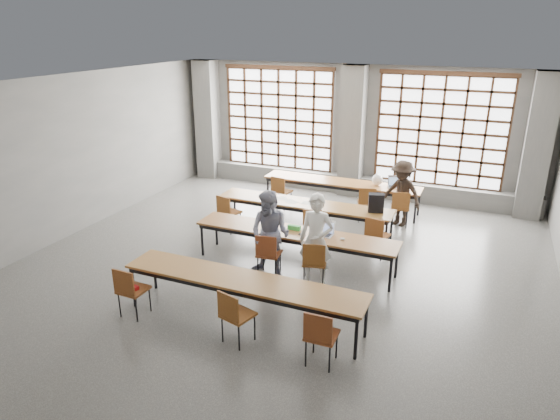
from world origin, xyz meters
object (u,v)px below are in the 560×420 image
(plastic_bag, at_px, (377,180))
(student_male, at_px, (316,240))
(desk_row_b, at_px, (304,205))
(chair_back_right, at_px, (400,205))
(chair_front_left, at_px, (268,251))
(chair_back_mid, at_px, (367,200))
(chair_near_mid, at_px, (234,312))
(desk_row_d, at_px, (243,283))
(phone, at_px, (302,235))
(chair_mid_right, at_px, (376,233))
(chair_near_left, at_px, (130,287))
(desk_row_a, at_px, (341,184))
(red_pouch, at_px, (133,287))
(green_box, at_px, (294,228))
(laptop_front, at_px, (324,231))
(laptop_back, at_px, (395,184))
(student_female, at_px, (270,234))
(student_back, at_px, (402,193))
(chair_back_left, at_px, (280,189))
(backpack, at_px, (376,203))
(chair_front_right, at_px, (314,259))
(desk_row_c, at_px, (295,235))
(chair_mid_left, at_px, (227,210))
(chair_near_right, at_px, (320,333))

(plastic_bag, bearing_deg, student_male, -92.71)
(desk_row_b, relative_size, student_male, 2.33)
(chair_back_right, relative_size, chair_front_left, 1.00)
(chair_back_mid, bearing_deg, chair_near_mid, -96.07)
(desk_row_d, distance_m, phone, 2.01)
(chair_mid_right, distance_m, chair_near_left, 4.87)
(desk_row_a, bearing_deg, red_pouch, -105.05)
(chair_near_mid, distance_m, green_box, 2.82)
(laptop_front, height_order, laptop_back, same)
(student_male, xyz_separation_m, student_female, (-0.90, 0.00, -0.03))
(chair_mid_right, distance_m, student_female, 2.26)
(chair_front_left, distance_m, student_back, 4.04)
(chair_front_left, distance_m, student_female, 0.32)
(desk_row_d, xyz_separation_m, chair_back_left, (-1.46, 4.96, -0.13))
(desk_row_d, xyz_separation_m, student_female, (-0.24, 1.60, 0.16))
(chair_near_left, xyz_separation_m, student_female, (1.46, 2.23, 0.29))
(chair_back_mid, xyz_separation_m, laptop_front, (-0.16, -2.76, 0.25))
(desk_row_d, relative_size, chair_back_mid, 4.55)
(chair_back_left, height_order, backpack, backpack)
(chair_front_right, relative_size, laptop_back, 2.10)
(laptop_front, distance_m, plastic_bag, 3.44)
(laptop_front, bearing_deg, chair_back_left, 126.97)
(chair_front_left, relative_size, plastic_bag, 3.08)
(desk_row_a, distance_m, laptop_front, 3.45)
(chair_mid_right, relative_size, backpack, 2.20)
(chair_back_right, height_order, laptop_back, laptop_back)
(desk_row_c, bearing_deg, laptop_back, 71.17)
(desk_row_c, height_order, chair_mid_left, chair_mid_left)
(laptop_front, bearing_deg, desk_row_a, 101.07)
(chair_back_right, bearing_deg, plastic_bag, 136.52)
(desk_row_a, relative_size, chair_near_right, 4.55)
(chair_front_left, relative_size, student_back, 0.56)
(desk_row_a, height_order, student_male, student_male)
(desk_row_b, relative_size, chair_near_mid, 4.55)
(laptop_front, height_order, plastic_bag, plastic_bag)
(desk_row_d, bearing_deg, chair_front_left, 98.89)
(chair_near_right, xyz_separation_m, backpack, (-0.26, 4.41, 0.39))
(phone, xyz_separation_m, backpack, (1.00, 1.78, 0.19))
(desk_row_d, height_order, chair_front_left, chair_front_left)
(student_female, relative_size, laptop_front, 4.40)
(chair_front_right, xyz_separation_m, student_male, (-0.02, 0.13, 0.32))
(desk_row_b, height_order, chair_back_right, chair_back_right)
(chair_near_left, relative_size, student_female, 0.53)
(chair_back_left, bearing_deg, student_back, 2.44)
(chair_back_mid, bearing_deg, chair_mid_right, -70.77)
(chair_back_right, relative_size, chair_near_right, 1.00)
(backpack, bearing_deg, chair_near_mid, -119.82)
(chair_back_left, relative_size, chair_mid_right, 1.00)
(student_back, distance_m, red_pouch, 6.52)
(desk_row_b, distance_m, chair_mid_right, 1.90)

